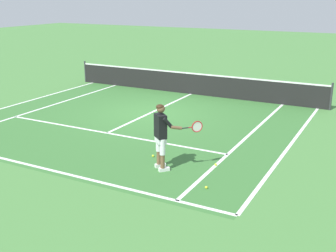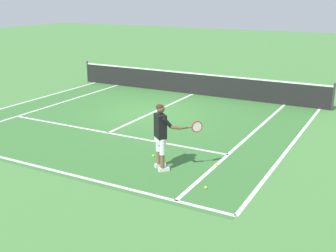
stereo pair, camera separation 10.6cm
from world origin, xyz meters
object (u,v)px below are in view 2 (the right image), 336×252
tennis_ball_by_baseline (153,156)px  tennis_player (162,132)px  tennis_ball_mid_court (216,165)px  tennis_ball_near_feet (206,188)px

tennis_ball_by_baseline → tennis_player: bearing=-45.4°
tennis_player → tennis_ball_mid_court: bearing=37.0°
tennis_ball_near_feet → tennis_ball_mid_court: 1.42m
tennis_ball_mid_court → tennis_player: bearing=-143.0°
tennis_ball_by_baseline → tennis_ball_mid_court: (1.76, 0.23, 0.00)m
tennis_ball_near_feet → tennis_ball_mid_court: same height
tennis_ball_near_feet → tennis_ball_mid_court: (-0.32, 1.39, 0.00)m
tennis_ball_near_feet → tennis_ball_mid_court: size_ratio=1.00×
tennis_ball_near_feet → tennis_ball_by_baseline: (-2.08, 1.16, 0.00)m
tennis_player → tennis_ball_near_feet: bearing=-19.9°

